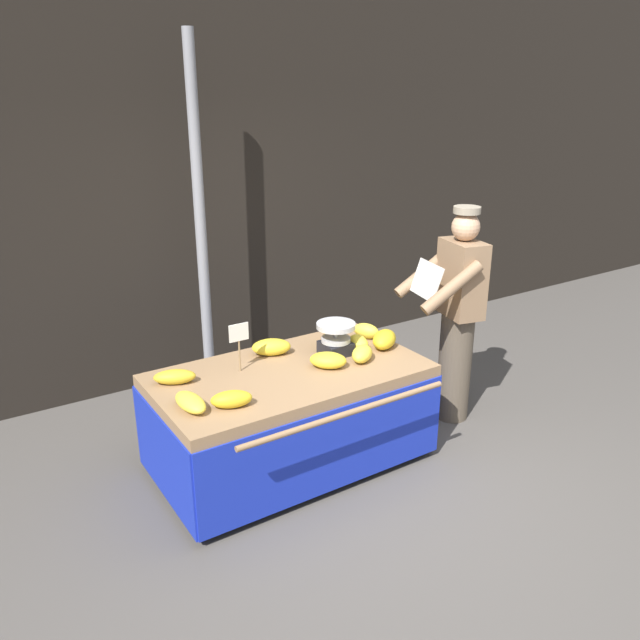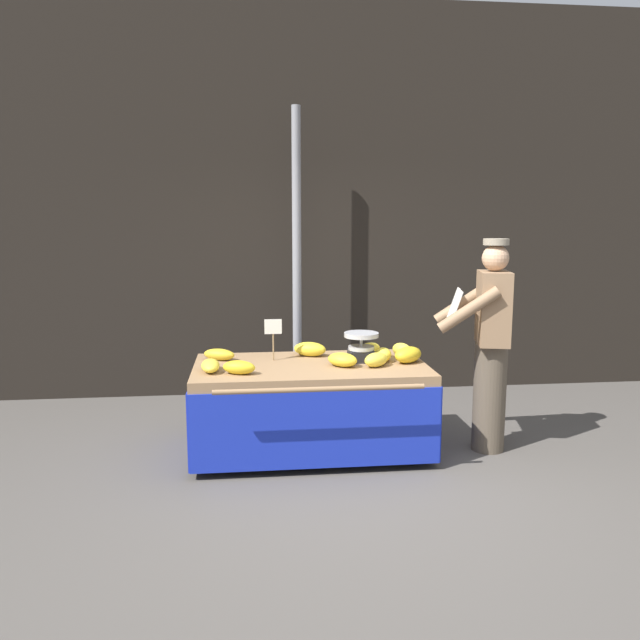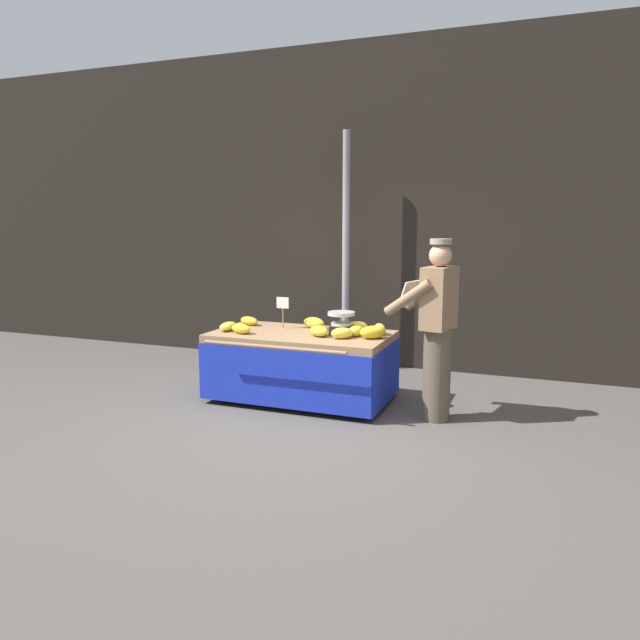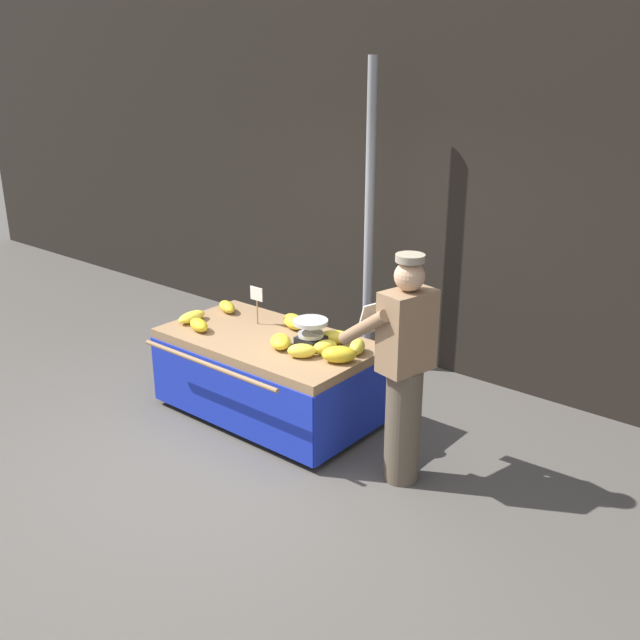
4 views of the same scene
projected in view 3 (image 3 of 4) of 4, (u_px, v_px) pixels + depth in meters
ground_plane at (299, 427)px, 5.55m from camera, size 60.00×60.00×0.00m
back_wall at (382, 208)px, 7.71m from camera, size 16.00×0.24×4.08m
street_pole at (346, 254)px, 7.45m from camera, size 0.09×0.09×2.95m
banana_cart at (301, 351)px, 6.30m from camera, size 1.86×1.21×0.72m
weighing_scale at (341, 323)px, 6.16m from camera, size 0.28×0.28×0.23m
price_sign at (283, 306)px, 6.49m from camera, size 0.14×0.01×0.34m
banana_bunch_0 at (356, 327)px, 6.30m from camera, size 0.29×0.28×0.11m
banana_bunch_1 at (342, 333)px, 5.95m from camera, size 0.26×0.24×0.11m
banana_bunch_2 at (241, 329)px, 6.22m from camera, size 0.28×0.20×0.10m
banana_bunch_3 at (249, 321)px, 6.73m from camera, size 0.30×0.22×0.09m
banana_bunch_4 at (314, 323)px, 6.53m from camera, size 0.32×0.25×0.12m
banana_bunch_5 at (319, 331)px, 6.08m from camera, size 0.30×0.29×0.11m
banana_bunch_6 at (373, 332)px, 5.95m from camera, size 0.31×0.29×0.13m
banana_bunch_7 at (380, 329)px, 6.16m from camera, size 0.19×0.24×0.12m
banana_bunch_8 at (356, 331)px, 6.08m from camera, size 0.18×0.24×0.11m
banana_bunch_9 at (228, 326)px, 6.40m from camera, size 0.16×0.31×0.09m
vendor_person at (437, 329)px, 5.63m from camera, size 0.65×0.60×1.71m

